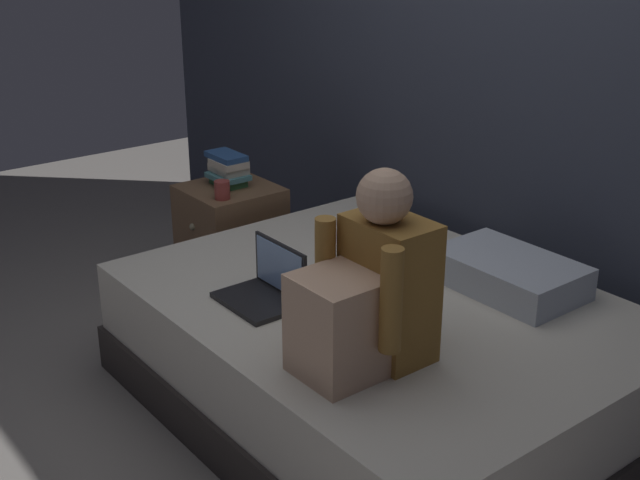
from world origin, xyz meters
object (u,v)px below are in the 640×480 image
(nightstand, at_px, (231,240))
(clothes_pile, at_px, (371,229))
(laptop, at_px, (266,287))
(mug, at_px, (222,190))
(person_sitting, at_px, (368,293))
(bed, at_px, (379,355))
(pillow, at_px, (508,273))
(book_stack, at_px, (228,169))

(nightstand, xyz_separation_m, clothes_pile, (0.83, 0.22, 0.26))
(laptop, xyz_separation_m, mug, (-0.92, 0.38, 0.07))
(laptop, bearing_deg, person_sitting, 0.30)
(bed, bearing_deg, pillow, 61.66)
(laptop, distance_m, book_stack, 1.20)
(book_stack, bearing_deg, laptop, -25.43)
(clothes_pile, bearing_deg, person_sitting, -41.98)
(bed, height_order, pillow, pillow)
(book_stack, bearing_deg, clothes_pile, 13.63)
(person_sitting, height_order, laptop, person_sitting)
(pillow, xyz_separation_m, clothes_pile, (-0.71, -0.09, -0.01))
(person_sitting, xyz_separation_m, clothes_pile, (-0.80, 0.72, -0.19))
(nightstand, height_order, clothes_pile, clothes_pile)
(mug, height_order, clothes_pile, mug)
(pillow, bearing_deg, bed, -118.34)
(pillow, height_order, mug, mug)
(nightstand, height_order, laptop, laptop)
(laptop, bearing_deg, pillow, 58.48)
(person_sitting, xyz_separation_m, mug, (-1.50, 0.37, -0.12))
(book_stack, bearing_deg, person_sitting, -17.07)
(clothes_pile, bearing_deg, nightstand, -164.84)
(bed, xyz_separation_m, laptop, (-0.25, -0.36, 0.31))
(bed, relative_size, person_sitting, 3.05)
(bed, height_order, clothes_pile, clothes_pile)
(bed, height_order, nightstand, nightstand)
(laptop, bearing_deg, book_stack, 154.57)
(laptop, xyz_separation_m, clothes_pile, (-0.22, 0.72, 0.00))
(mug, bearing_deg, book_stack, 139.64)
(pillow, height_order, clothes_pile, pillow)
(bed, bearing_deg, laptop, -125.19)
(bed, xyz_separation_m, person_sitting, (0.33, -0.36, 0.50))
(bed, xyz_separation_m, mug, (-1.17, 0.01, 0.38))
(person_sitting, bearing_deg, bed, 132.39)
(nightstand, bearing_deg, clothes_pile, 15.16)
(bed, xyz_separation_m, book_stack, (-1.33, 0.15, 0.42))
(bed, distance_m, person_sitting, 0.70)
(pillow, distance_m, book_stack, 1.60)
(nightstand, xyz_separation_m, person_sitting, (1.63, -0.49, 0.46))
(pillow, relative_size, clothes_pile, 1.63)
(mug, xyz_separation_m, clothes_pile, (0.70, 0.34, -0.07))
(bed, distance_m, laptop, 0.54)
(pillow, distance_m, mug, 1.48)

